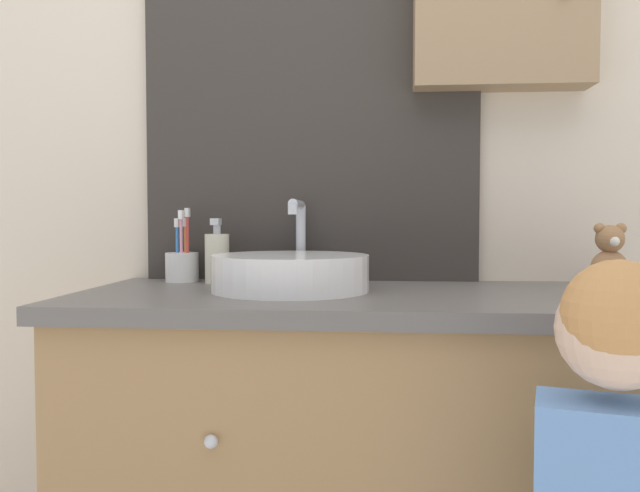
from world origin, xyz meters
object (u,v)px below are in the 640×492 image
soap_dispenser (217,257)px  teddy_bear (610,259)px  sink_basin (292,271)px  toothbrush_holder (182,265)px

soap_dispenser → teddy_bear: soap_dispenser is taller
sink_basin → toothbrush_holder: sink_basin is taller
toothbrush_holder → soap_dispenser: bearing=-14.7°
toothbrush_holder → sink_basin: bearing=-29.7°
soap_dispenser → teddy_bear: bearing=-5.9°
toothbrush_holder → teddy_bear: (0.98, -0.12, 0.03)m
sink_basin → soap_dispenser: 0.25m
teddy_bear → sink_basin: bearing=-175.6°
toothbrush_holder → soap_dispenser: size_ratio=1.16×
sink_basin → toothbrush_holder: (-0.29, 0.17, -0.00)m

